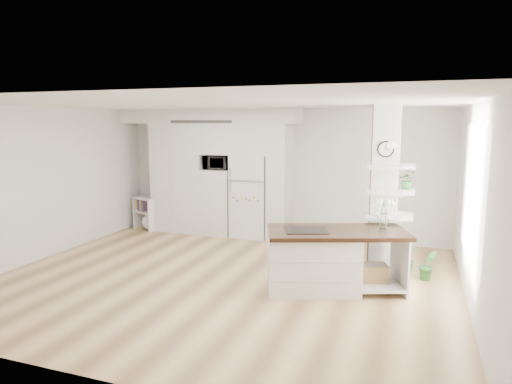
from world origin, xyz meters
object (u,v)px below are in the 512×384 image
(kitchen_island, at_px, (321,259))
(bookshelf, at_px, (148,216))
(refrigerator, at_px, (251,196))
(floor_plant_a, at_px, (428,265))

(kitchen_island, bearing_deg, bookshelf, 131.82)
(bookshelf, bearing_deg, refrigerator, 26.93)
(kitchen_island, height_order, bookshelf, kitchen_island)
(refrigerator, height_order, bookshelf, refrigerator)
(kitchen_island, bearing_deg, refrigerator, 108.12)
(refrigerator, distance_m, bookshelf, 2.52)
(refrigerator, distance_m, floor_plant_a, 3.95)
(kitchen_island, height_order, floor_plant_a, kitchen_island)
(refrigerator, height_order, kitchen_island, refrigerator)
(refrigerator, height_order, floor_plant_a, refrigerator)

